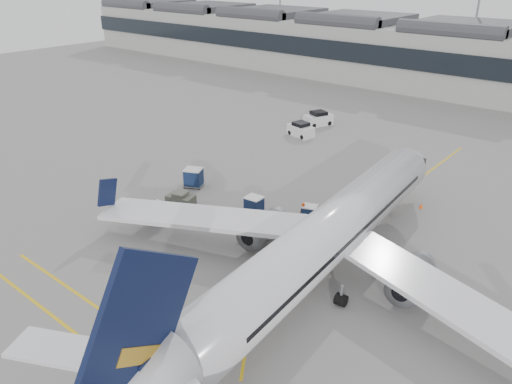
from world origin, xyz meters
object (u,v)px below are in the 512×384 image
Objects in this scene: belt_loader at (308,231)px; pushback_tug at (181,200)px; baggage_cart_a at (309,213)px; airliner_main at (322,240)px; ramp_agent_a at (303,212)px; ramp_agent_b at (249,220)px.

belt_loader is 13.53m from pushback_tug.
pushback_tug is (-11.65, -5.48, -0.18)m from baggage_cart_a.
airliner_main reaches higher than belt_loader.
airliner_main is 23.36× the size of ramp_agent_a.
airliner_main is at bearing -58.85° from belt_loader.
baggage_cart_a is 0.91× the size of ramp_agent_b.
pushback_tug is (-13.18, -3.03, 0.13)m from belt_loader.
ramp_agent_b is at bearing -164.35° from belt_loader.
airliner_main reaches higher than pushback_tug.
belt_loader is 2.87m from ramp_agent_a.
pushback_tug is (-17.58, 1.81, -2.75)m from airliner_main.
baggage_cart_a is (-1.53, 2.44, 0.31)m from belt_loader.
baggage_cart_a is at bearing -1.84° from ramp_agent_a.
baggage_cart_a is 0.61× the size of pushback_tug.
ramp_agent_a is 5.31m from ramp_agent_b.
pushback_tug is at bearing -178.14° from belt_loader.
airliner_main is 9.70m from ramp_agent_a.
pushback_tug is at bearing -6.64° from ramp_agent_b.
belt_loader is 2.54× the size of baggage_cart_a.
belt_loader is at bearing -77.81° from baggage_cart_a.
airliner_main is 14.62× the size of pushback_tug.
belt_loader is 2.32× the size of ramp_agent_b.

